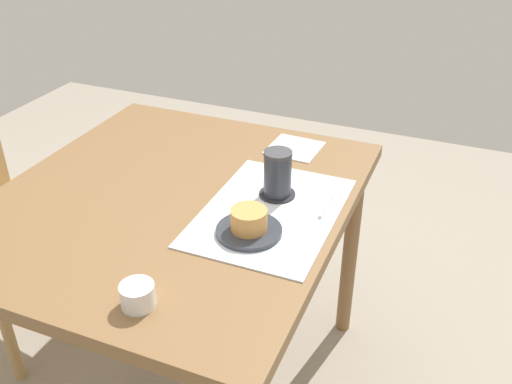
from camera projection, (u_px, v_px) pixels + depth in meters
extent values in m
cylinder|color=brown|center=(350.00, 251.00, 1.92)|extent=(0.05, 0.05, 0.69)
cylinder|color=brown|center=(148.00, 204.00, 2.18)|extent=(0.05, 0.05, 0.69)
cube|color=brown|center=(173.00, 201.00, 1.51)|extent=(1.02, 0.90, 0.04)
cylinder|color=tan|center=(89.00, 269.00, 2.05)|extent=(0.04, 0.04, 0.42)
cylinder|color=tan|center=(7.00, 330.00, 1.79)|extent=(0.04, 0.04, 0.42)
cylinder|color=tan|center=(22.00, 240.00, 2.21)|extent=(0.04, 0.04, 0.42)
cube|color=tan|center=(0.00, 226.00, 1.88)|extent=(0.48, 0.48, 0.04)
cube|color=white|center=(271.00, 212.00, 1.43)|extent=(0.46, 0.32, 0.00)
cylinder|color=#333842|center=(249.00, 231.00, 1.34)|extent=(0.16, 0.16, 0.01)
cylinder|color=tan|center=(249.00, 220.00, 1.32)|extent=(0.09, 0.09, 0.05)
cylinder|color=#232328|center=(277.00, 194.00, 1.49)|extent=(0.10, 0.10, 0.00)
cylinder|color=#2D333D|center=(278.00, 175.00, 1.46)|extent=(0.07, 0.07, 0.11)
cylinder|color=#3D3D42|center=(278.00, 153.00, 1.43)|extent=(0.07, 0.07, 0.01)
torus|color=#2D333D|center=(283.00, 167.00, 1.49)|extent=(0.06, 0.01, 0.06)
cylinder|color=silver|center=(327.00, 204.00, 1.44)|extent=(0.13, 0.01, 0.01)
cube|color=white|center=(295.00, 148.00, 1.73)|extent=(0.16, 0.16, 0.00)
cylinder|color=white|center=(138.00, 295.00, 1.12)|extent=(0.07, 0.07, 0.05)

